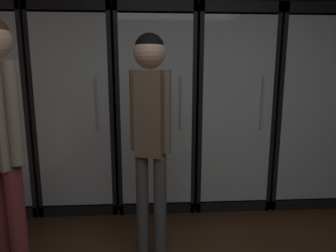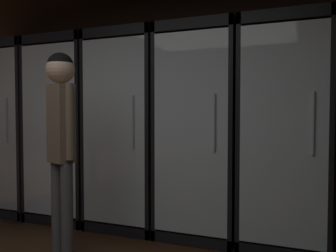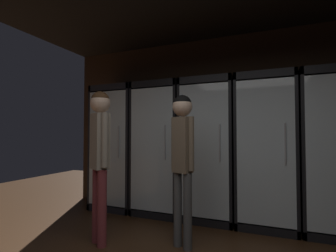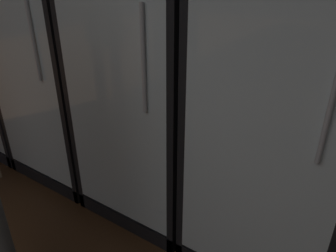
% 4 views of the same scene
% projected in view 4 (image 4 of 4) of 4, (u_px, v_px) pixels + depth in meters
% --- Properties ---
extents(cooler_left, '(0.77, 0.61, 2.07)m').
position_uv_depth(cooler_left, '(59.00, 43.00, 2.32)').
color(cooler_left, black).
rests_on(cooler_left, ground).
extents(cooler_center, '(0.77, 0.61, 2.07)m').
position_uv_depth(cooler_center, '(150.00, 62.00, 1.93)').
color(cooler_center, black).
rests_on(cooler_center, ground).
extents(cooler_right, '(0.77, 0.61, 2.07)m').
position_uv_depth(cooler_right, '(288.00, 88.00, 1.53)').
color(cooler_right, black).
rests_on(cooler_right, ground).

